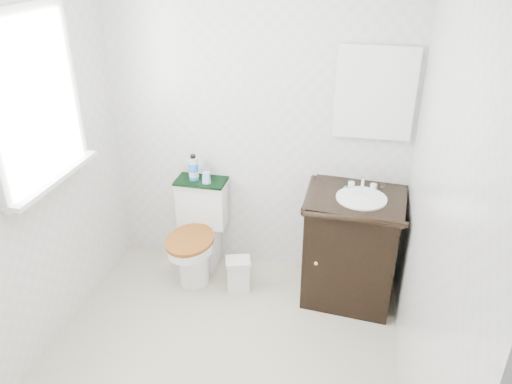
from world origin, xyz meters
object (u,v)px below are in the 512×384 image
at_px(trash_bin, 238,274).
at_px(cup, 206,178).
at_px(vanity, 352,246).
at_px(mouthwash_bottle, 194,168).
at_px(toilet, 199,235).

relative_size(trash_bin, cup, 3.18).
xyz_separation_m(vanity, mouthwash_bottle, (-1.21, 0.18, 0.40)).
bearing_deg(cup, vanity, -7.87).
xyz_separation_m(vanity, cup, (-1.10, 0.15, 0.35)).
height_order(toilet, trash_bin, toilet).
bearing_deg(vanity, mouthwash_bottle, 171.40).
distance_m(trash_bin, mouthwash_bottle, 0.85).
relative_size(toilet, cup, 8.71).
bearing_deg(cup, trash_bin, -40.68).
bearing_deg(vanity, cup, 172.13).
relative_size(trash_bin, mouthwash_bottle, 1.29).
bearing_deg(mouthwash_bottle, trash_bin, -35.33).
bearing_deg(cup, mouthwash_bottle, 163.97).
height_order(vanity, mouthwash_bottle, mouthwash_bottle).
relative_size(vanity, cup, 11.14).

